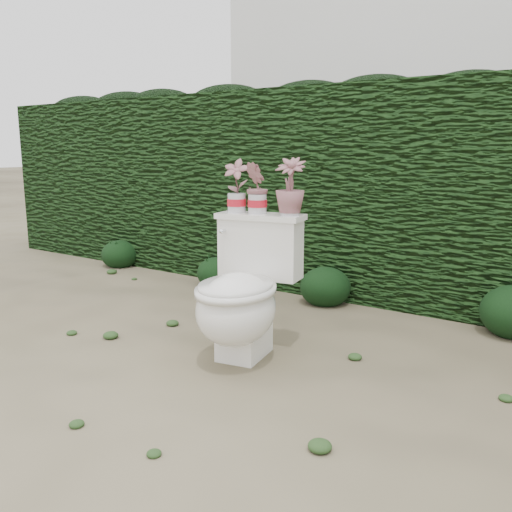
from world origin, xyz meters
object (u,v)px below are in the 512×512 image
Objects in this scene: potted_plant_center at (257,189)px; potted_plant_right at (290,188)px; potted_plant_left at (237,187)px; toilet at (243,295)px.

potted_plant_right is at bearing 60.32° from potted_plant_center.
potted_plant_left is 0.97× the size of potted_plant_right.
potted_plant_center is at bearing -5.13° from potted_plant_left.
potted_plant_right reaches higher than toilet.
potted_plant_center is (-0.06, 0.23, 0.56)m from toilet.
potted_plant_left is 0.13m from potted_plant_center.
potted_plant_left is 1.06× the size of potted_plant_center.
potted_plant_right is at bearing 53.41° from toilet.
potted_plant_center is 0.91× the size of potted_plant_right.
potted_plant_left is at bearing 174.83° from potted_plant_right.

